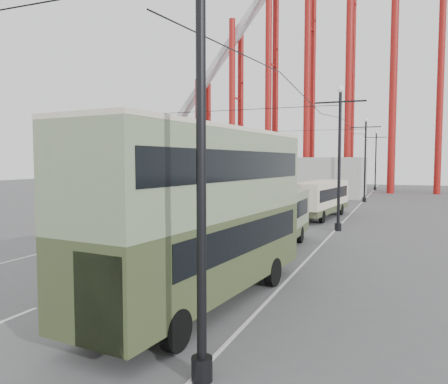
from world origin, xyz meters
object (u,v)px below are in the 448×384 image
at_px(double_decker_bus, 204,206).
at_px(single_decker_cream, 320,197).
at_px(single_decker_green, 268,220).
at_px(pedestrian, 251,229).

bearing_deg(double_decker_bus, single_decker_cream, 96.68).
height_order(double_decker_bus, single_decker_green, double_decker_bus).
xyz_separation_m(double_decker_bus, pedestrian, (-1.51, 9.12, -2.11)).
relative_size(double_decker_bus, single_decker_green, 1.04).
height_order(double_decker_bus, pedestrian, double_decker_bus).
xyz_separation_m(double_decker_bus, single_decker_cream, (-0.27, 22.76, -1.47)).
xyz_separation_m(single_decker_green, single_decker_cream, (0.13, 14.37, 0.03)).
bearing_deg(double_decker_bus, pedestrian, 105.40).
distance_m(single_decker_green, single_decker_cream, 14.37).
bearing_deg(single_decker_green, single_decker_cream, 88.50).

